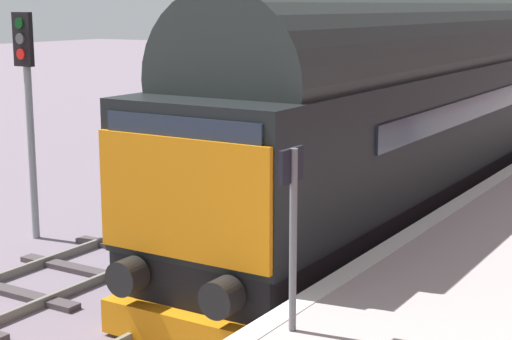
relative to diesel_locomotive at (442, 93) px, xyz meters
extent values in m
plane|color=slate|center=(0.00, -4.74, -2.49)|extent=(140.00, 140.00, 0.00)
cube|color=slate|center=(-0.72, -4.74, -2.41)|extent=(0.07, 60.00, 0.15)
cube|color=slate|center=(0.72, -4.74, -2.41)|extent=(0.07, 60.00, 0.15)
cube|color=#494240|center=(0.00, -8.32, -2.44)|extent=(2.50, 0.26, 0.09)
cube|color=#494240|center=(0.00, -6.89, -2.44)|extent=(2.50, 0.26, 0.09)
cube|color=#494240|center=(0.00, -5.46, -2.44)|extent=(2.50, 0.26, 0.09)
cube|color=#494240|center=(0.00, -4.03, -2.44)|extent=(2.50, 0.26, 0.09)
cube|color=#494240|center=(0.00, -2.60, -2.44)|extent=(2.50, 0.26, 0.09)
cube|color=#494240|center=(0.00, -1.17, -2.44)|extent=(2.50, 0.26, 0.09)
cube|color=#494240|center=(0.00, 0.26, -2.44)|extent=(2.50, 0.26, 0.09)
cube|color=#494240|center=(0.00, 1.68, -2.44)|extent=(2.50, 0.26, 0.09)
cube|color=#494240|center=(0.00, 3.11, -2.44)|extent=(2.50, 0.26, 0.09)
cube|color=#494240|center=(0.00, 4.54, -2.44)|extent=(2.50, 0.26, 0.09)
cube|color=#494240|center=(0.00, 5.97, -2.44)|extent=(2.50, 0.26, 0.09)
cube|color=slate|center=(-4.14, -4.74, -2.41)|extent=(0.07, 60.00, 0.15)
cube|color=slate|center=(-2.70, -4.74, -2.41)|extent=(0.07, 60.00, 0.15)
cube|color=#453D3F|center=(-3.42, -9.52, -2.44)|extent=(2.50, 0.26, 0.09)
cube|color=#453D3F|center=(-3.42, -8.15, -2.44)|extent=(2.50, 0.26, 0.09)
cube|color=#453D3F|center=(-3.42, -6.79, -2.44)|extent=(2.50, 0.26, 0.09)
cube|color=#453D3F|center=(-3.42, -5.43, -2.44)|extent=(2.50, 0.26, 0.09)
cube|color=#453D3F|center=(-3.42, -4.06, -2.44)|extent=(2.50, 0.26, 0.09)
cube|color=#453D3F|center=(-3.42, -2.70, -2.44)|extent=(2.50, 0.26, 0.09)
cube|color=#453D3F|center=(-3.42, -1.33, -2.44)|extent=(2.50, 0.26, 0.09)
cube|color=#453D3F|center=(-3.42, 0.03, -2.44)|extent=(2.50, 0.26, 0.09)
cube|color=#453D3F|center=(-3.42, 1.39, -2.44)|extent=(2.50, 0.26, 0.09)
cube|color=#453D3F|center=(-3.42, 2.76, -2.44)|extent=(2.50, 0.26, 0.09)
cube|color=#453D3F|center=(-3.42, 4.12, -2.44)|extent=(2.50, 0.26, 0.09)
cube|color=#453D3F|center=(-3.42, 5.48, -2.44)|extent=(2.50, 0.26, 0.09)
cube|color=#453D3F|center=(-3.42, 6.85, -2.44)|extent=(2.50, 0.26, 0.09)
cube|color=#453D3F|center=(-3.42, 8.21, -2.44)|extent=(2.50, 0.26, 0.09)
cube|color=#453D3F|center=(-3.42, 9.57, -2.44)|extent=(2.50, 0.26, 0.09)
cube|color=#453D3F|center=(-3.42, 10.94, -2.44)|extent=(2.50, 0.26, 0.09)
cube|color=#453D3F|center=(-3.42, 12.30, -2.44)|extent=(2.50, 0.26, 0.09)
cube|color=#453D3F|center=(-3.42, 13.67, -2.44)|extent=(2.50, 0.26, 0.09)
cube|color=#453D3F|center=(-3.42, 15.03, -2.44)|extent=(2.50, 0.26, 0.09)
cube|color=#453D3F|center=(-3.42, 16.39, -2.44)|extent=(2.50, 0.26, 0.09)
cube|color=#453D3F|center=(-3.42, 17.76, -2.44)|extent=(2.50, 0.26, 0.09)
cube|color=#453D3F|center=(-3.42, 19.12, -2.44)|extent=(2.50, 0.26, 0.09)
cube|color=white|center=(1.75, -4.74, -1.48)|extent=(0.30, 44.00, 0.01)
cube|color=black|center=(0.00, 0.04, -1.67)|extent=(2.56, 19.48, 0.60)
cube|color=black|center=(0.00, 0.04, -0.32)|extent=(2.70, 19.48, 2.10)
cylinder|color=#2A312E|center=(0.00, 0.04, 0.91)|extent=(2.56, 17.92, 2.57)
cube|color=orange|center=(0.00, -9.74, -0.47)|extent=(2.65, 0.08, 1.58)
cube|color=#232D3D|center=(0.00, -9.72, 0.26)|extent=(2.38, 0.04, 0.64)
cube|color=#232D3D|center=(1.37, 0.04, -0.02)|extent=(0.04, 13.63, 0.44)
cylinder|color=black|center=(-0.75, -9.95, -1.57)|extent=(0.48, 0.35, 0.48)
cylinder|color=black|center=(0.75, -9.95, -1.57)|extent=(0.48, 0.35, 0.48)
cube|color=orange|center=(0.00, -9.80, -2.20)|extent=(2.43, 0.36, 0.47)
cylinder|color=black|center=(0.00, -7.88, -1.97)|extent=(1.64, 1.04, 1.04)
cylinder|color=black|center=(0.00, -6.78, -1.97)|extent=(1.64, 1.04, 1.04)
cylinder|color=black|center=(0.00, -5.68, -1.97)|extent=(1.64, 1.04, 1.04)
cylinder|color=black|center=(0.00, 5.75, -1.97)|extent=(1.64, 1.04, 1.04)
cylinder|color=gray|center=(-5.57, -7.06, -0.34)|extent=(0.14, 0.14, 4.30)
cube|color=black|center=(-5.57, -7.12, 1.32)|extent=(0.44, 0.10, 0.99)
cylinder|color=#0A3E13|center=(-5.57, -7.18, 1.62)|extent=(0.20, 0.06, 0.20)
cylinder|color=#50504E|center=(-5.57, -7.18, 1.34)|extent=(0.20, 0.06, 0.20)
cylinder|color=red|center=(-5.57, -7.18, 1.06)|extent=(0.20, 0.06, 0.20)
cylinder|color=gray|center=(-5.57, -1.55, 0.10)|extent=(0.14, 0.14, 5.17)
cylinder|color=slate|center=(2.08, -10.57, -0.49)|extent=(0.08, 0.08, 1.98)
cube|color=black|center=(2.05, -10.57, 0.32)|extent=(0.05, 0.44, 0.36)
cube|color=white|center=(2.02, -10.57, 0.32)|extent=(0.01, 0.20, 0.24)
camera|label=1|loc=(6.10, -17.79, 1.94)|focal=57.39mm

